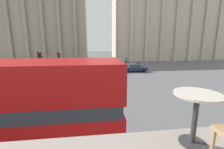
% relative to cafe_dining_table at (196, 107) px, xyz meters
% --- Properties ---
extents(cafe_dining_table, '(0.60, 0.60, 0.73)m').
position_rel_cafe_dining_table_xyz_m(cafe_dining_table, '(0.00, 0.00, 0.00)').
color(cafe_dining_table, '#2D2D30').
rests_on(cafe_dining_table, cafe_floor_slab).
extents(plaza_building_left, '(24.94, 11.68, 23.80)m').
position_rel_cafe_dining_table_xyz_m(plaza_building_left, '(-15.35, 43.53, 7.94)').
color(plaza_building_left, '#A39984').
rests_on(plaza_building_left, ground_plane).
extents(plaza_building_right, '(32.37, 16.38, 22.99)m').
position_rel_cafe_dining_table_xyz_m(plaza_building_right, '(21.50, 46.06, 7.54)').
color(plaza_building_right, beige).
rests_on(plaza_building_right, ground_plane).
extents(traffic_light_near, '(0.42, 0.24, 4.13)m').
position_rel_cafe_dining_table_xyz_m(traffic_light_near, '(-5.94, 11.82, -1.27)').
color(traffic_light_near, black).
rests_on(traffic_light_near, ground_plane).
extents(traffic_light_mid, '(0.42, 0.24, 3.64)m').
position_rel_cafe_dining_table_xyz_m(traffic_light_mid, '(-6.20, 20.16, -1.57)').
color(traffic_light_mid, black).
rests_on(traffic_light_mid, ground_plane).
extents(car_maroon, '(4.20, 1.93, 1.35)m').
position_rel_cafe_dining_table_xyz_m(car_maroon, '(-3.67, 26.05, -3.25)').
color(car_maroon, black).
rests_on(car_maroon, ground_plane).
extents(car_navy, '(4.20, 1.93, 1.35)m').
position_rel_cafe_dining_table_xyz_m(car_navy, '(5.70, 23.34, -3.25)').
color(car_navy, black).
rests_on(car_navy, ground_plane).
extents(pedestrian_blue, '(0.32, 0.32, 1.79)m').
position_rel_cafe_dining_table_xyz_m(pedestrian_blue, '(6.37, 32.73, -2.92)').
color(pedestrian_blue, '#282B33').
rests_on(pedestrian_blue, ground_plane).
extents(pedestrian_olive, '(0.32, 0.32, 1.60)m').
position_rel_cafe_dining_table_xyz_m(pedestrian_olive, '(-7.19, 24.99, -3.04)').
color(pedestrian_olive, '#282B33').
rests_on(pedestrian_olive, ground_plane).
extents(pedestrian_black, '(0.32, 0.32, 1.72)m').
position_rel_cafe_dining_table_xyz_m(pedestrian_black, '(6.70, 24.50, -2.96)').
color(pedestrian_black, '#282B33').
rests_on(pedestrian_black, ground_plane).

